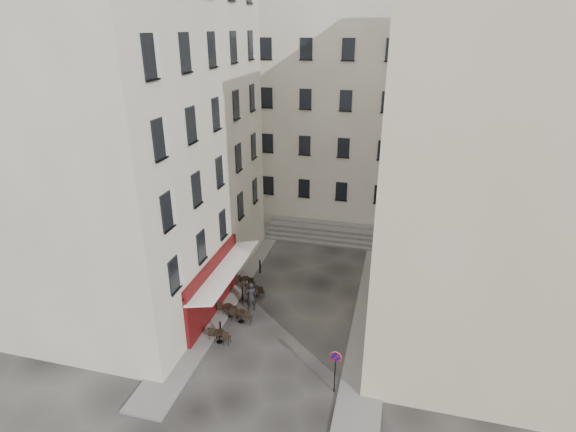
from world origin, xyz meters
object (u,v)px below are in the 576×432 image
(bistro_table_a, at_px, (220,336))
(bistro_table_b, at_px, (241,315))
(no_parking_sign, at_px, (335,364))
(pedestrian, at_px, (251,296))

(bistro_table_a, height_order, bistro_table_b, bistro_table_b)
(bistro_table_b, bearing_deg, no_parking_sign, -33.66)
(bistro_table_b, xyz_separation_m, pedestrian, (0.16, 1.27, 0.47))
(no_parking_sign, bearing_deg, bistro_table_b, 153.82)
(bistro_table_a, relative_size, bistro_table_b, 0.95)
(bistro_table_b, distance_m, pedestrian, 1.37)
(bistro_table_b, height_order, pedestrian, pedestrian)
(bistro_table_a, xyz_separation_m, pedestrian, (0.66, 3.24, 0.49))
(pedestrian, bearing_deg, bistro_table_b, 56.13)
(no_parking_sign, bearing_deg, bistro_table_a, 170.37)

